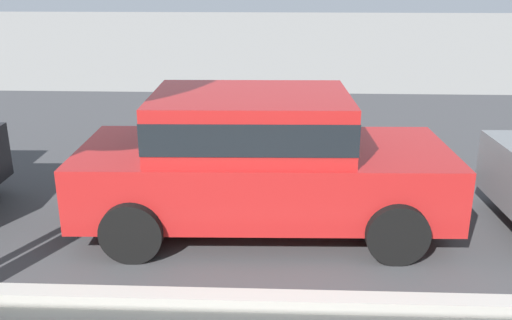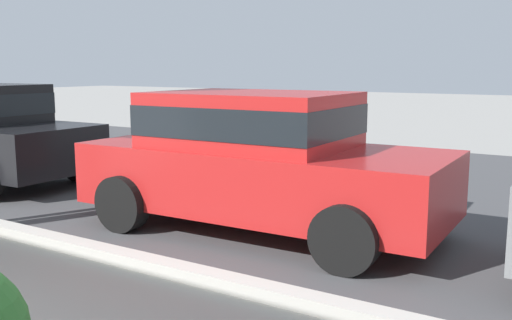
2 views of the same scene
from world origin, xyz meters
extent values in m
cube|color=#424244|center=(0.00, 7.50, 0.00)|extent=(60.00, 9.00, 0.01)
cube|color=#B2AFA8|center=(0.00, 2.90, 0.06)|extent=(60.00, 0.20, 0.12)
cylinder|color=black|center=(-3.76, 5.46, 0.32)|extent=(0.65, 0.24, 0.64)
cube|color=#B21E1E|center=(0.32, 4.57, 0.61)|extent=(4.15, 1.82, 0.70)
cube|color=#B21E1E|center=(0.17, 4.57, 1.26)|extent=(2.18, 1.62, 0.60)
cube|color=black|center=(0.17, 4.57, 1.26)|extent=(2.19, 1.64, 0.33)
cylinder|color=black|center=(1.62, 5.46, 0.32)|extent=(0.65, 0.24, 0.64)
cylinder|color=black|center=(1.67, 3.76, 0.32)|extent=(0.65, 0.24, 0.64)
cylinder|color=black|center=(-1.04, 5.39, 0.32)|extent=(0.65, 0.24, 0.64)
cylinder|color=black|center=(-0.99, 3.69, 0.32)|extent=(0.65, 0.24, 0.64)
camera|label=1|loc=(0.47, -1.34, 2.81)|focal=39.06mm
camera|label=2|loc=(3.66, -0.87, 1.84)|focal=40.67mm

